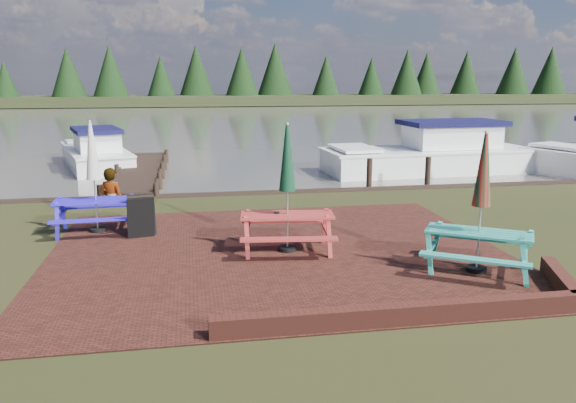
# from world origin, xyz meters

# --- Properties ---
(ground) EXTENTS (120.00, 120.00, 0.00)m
(ground) POSITION_xyz_m (0.00, 0.00, 0.00)
(ground) COLOR black
(ground) RESTS_ON ground
(paving) EXTENTS (9.00, 7.50, 0.02)m
(paving) POSITION_xyz_m (0.00, 1.00, 0.01)
(paving) COLOR #331710
(paving) RESTS_ON ground
(brick_wall) EXTENTS (6.21, 1.79, 0.30)m
(brick_wall) POSITION_xyz_m (2.15, -2.42, 0.15)
(brick_wall) COLOR #4C1E16
(brick_wall) RESTS_ON ground
(water) EXTENTS (120.00, 60.00, 0.02)m
(water) POSITION_xyz_m (0.00, 37.00, 0.00)
(water) COLOR #4A463F
(water) RESTS_ON ground
(far_treeline) EXTENTS (120.00, 10.00, 8.10)m
(far_treeline) POSITION_xyz_m (0.00, 66.00, 3.28)
(far_treeline) COLOR black
(far_treeline) RESTS_ON ground
(picnic_table_teal) EXTENTS (2.40, 2.34, 2.52)m
(picnic_table_teal) POSITION_xyz_m (3.36, -0.74, 0.88)
(picnic_table_teal) COLOR teal
(picnic_table_teal) RESTS_ON ground
(picnic_table_red) EXTENTS (2.03, 1.85, 2.56)m
(picnic_table_red) POSITION_xyz_m (0.20, 1.07, 0.90)
(picnic_table_red) COLOR #AD302C
(picnic_table_red) RESTS_ON ground
(picnic_table_blue) EXTENTS (1.86, 1.67, 2.50)m
(picnic_table_blue) POSITION_xyz_m (-3.80, 3.23, 0.88)
(picnic_table_blue) COLOR #2C1CD4
(picnic_table_blue) RESTS_ON ground
(chalkboard) EXTENTS (0.61, 0.66, 0.93)m
(chalkboard) POSITION_xyz_m (-2.76, 2.62, 0.48)
(chalkboard) COLOR black
(chalkboard) RESTS_ON ground
(jetty) EXTENTS (1.76, 9.08, 1.00)m
(jetty) POSITION_xyz_m (-3.50, 11.28, 0.11)
(jetty) COLOR black
(jetty) RESTS_ON ground
(boat_jetty) EXTENTS (3.84, 6.64, 1.82)m
(boat_jetty) POSITION_xyz_m (-5.51, 14.29, 0.35)
(boat_jetty) COLOR white
(boat_jetty) RESTS_ON ground
(boat_near) EXTENTS (8.26, 3.24, 2.20)m
(boat_near) POSITION_xyz_m (7.63, 10.84, 0.46)
(boat_near) COLOR white
(boat_near) RESTS_ON ground
(person) EXTENTS (0.85, 0.72, 1.96)m
(person) POSITION_xyz_m (-3.89, 6.36, 0.98)
(person) COLOR gray
(person) RESTS_ON ground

